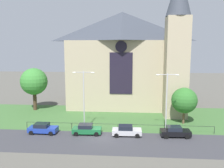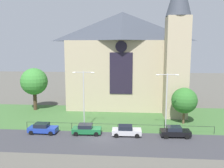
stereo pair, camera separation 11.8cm
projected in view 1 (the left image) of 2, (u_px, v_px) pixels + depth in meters
name	position (u px, v px, depth m)	size (l,w,h in m)	color
ground	(108.00, 117.00, 44.19)	(160.00, 160.00, 0.00)	#56544C
road_asphalt	(100.00, 142.00, 32.36)	(120.00, 8.00, 0.01)	#38383D
grass_verge	(107.00, 120.00, 42.21)	(120.00, 20.00, 0.01)	#3D6633
church_building	(126.00, 59.00, 51.01)	(23.20, 16.20, 26.00)	tan
iron_railing	(118.00, 125.00, 36.48)	(28.62, 0.07, 1.13)	black
tree_left_far	(34.00, 82.00, 48.36)	(5.38, 5.38, 8.55)	#423021
tree_right_near	(184.00, 100.00, 39.77)	(4.25, 4.25, 6.09)	brown
streetlamp_near	(84.00, 94.00, 36.05)	(3.37, 0.26, 9.20)	#B2B2B7
streetlamp_far	(167.00, 96.00, 35.13)	(3.37, 0.26, 8.96)	#B2B2B7
parked_car_blue	(43.00, 128.00, 35.68)	(4.23, 2.08, 1.51)	#1E3899
parked_car_green	(87.00, 129.00, 35.31)	(4.27, 2.17, 1.51)	#196033
parked_car_silver	(127.00, 131.00, 34.69)	(4.25, 2.12, 1.51)	#B7B7BC
parked_car_black	(175.00, 132.00, 34.29)	(4.27, 2.16, 1.51)	black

